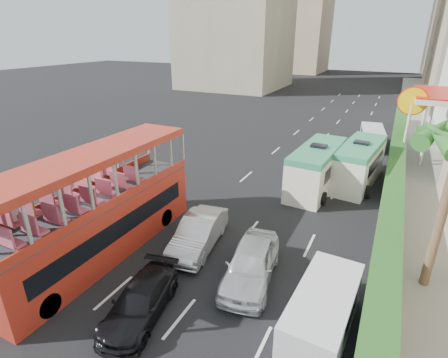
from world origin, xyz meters
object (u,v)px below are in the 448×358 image
Objects in this scene: car_black at (142,315)px; double_decker_bus at (98,206)px; panel_van_near at (322,313)px; palm_tree at (442,216)px; car_silver_lane_a at (199,246)px; minibus_near at (316,168)px; minibus_far at (358,164)px; panel_van_far at (372,138)px; van_asset at (316,173)px; car_silver_lane_b at (250,279)px.

double_decker_bus is at bearing 138.06° from car_black.
panel_van_near is 6.06m from palm_tree.
minibus_near is at bearing 61.03° from car_silver_lane_a.
car_silver_lane_a is 0.71× the size of minibus_near.
minibus_far is at bearing 110.88° from palm_tree.
double_decker_bus is 2.32× the size of car_silver_lane_a.
panel_van_near is at bearing -96.88° from panel_van_far.
van_asset is 3.42m from minibus_far.
minibus_near is at bearing -110.18° from panel_van_far.
panel_van_near is at bearing -35.27° from car_silver_lane_b.
panel_van_far reaches higher than panel_van_near.
panel_van_near is at bearing -76.26° from van_asset.
minibus_far is 1.44× the size of panel_van_near.
double_decker_bus is 17.42m from minibus_far.
minibus_far is (2.74, 13.07, 1.46)m from car_silver_lane_b.
car_silver_lane_b is at bearing -94.67° from minibus_far.
minibus_near is at bearing 58.33° from double_decker_bus.
panel_van_near is at bearing -72.58° from minibus_near.
minibus_far reaches higher than car_silver_lane_a.
panel_van_near is at bearing -80.58° from minibus_far.
minibus_far is at bearing 54.67° from car_silver_lane_a.
car_silver_lane_a is 1.10× the size of car_black.
car_silver_lane_a is 7.25m from panel_van_near.
palm_tree is (3.80, -19.83, 2.45)m from panel_van_far.
panel_van_near is (2.99, -12.47, -0.58)m from minibus_near.
car_silver_lane_b is 0.72× the size of minibus_near.
minibus_near is 1.44× the size of panel_van_far.
car_silver_lane_a is 0.72× the size of minibus_far.
panel_van_far is (10.00, 23.83, -1.60)m from double_decker_bus.
car_silver_lane_b is at bearing -105.18° from panel_van_far.
minibus_far reaches higher than car_silver_lane_b.
double_decker_bus is 14.39m from palm_tree.
minibus_near is at bearing -129.86° from minibus_far.
double_decker_bus is 5.49m from car_black.
car_silver_lane_a is 13.36m from minibus_far.
minibus_far is 9.53m from panel_van_far.
panel_van_far is 0.73× the size of palm_tree.
car_black is at bearing -158.20° from panel_van_near.
car_silver_lane_b is at bearing -88.17° from van_asset.
van_asset is at bearing 68.12° from car_silver_lane_a.
minibus_near is (0.32, 10.82, 1.49)m from car_silver_lane_b.
car_silver_lane_b is at bearing -28.93° from car_silver_lane_a.
minibus_near is (3.60, 9.60, 1.49)m from car_silver_lane_a.
car_silver_lane_b is 4.74m from car_black.
double_decker_bus is 2.29× the size of car_silver_lane_b.
van_asset is 0.72× the size of palm_tree.
car_silver_lane_b is at bearing -157.63° from palm_tree.
van_asset is at bearing 65.54° from double_decker_bus.
van_asset is 1.01× the size of panel_van_near.
car_silver_lane_a is at bearing 159.80° from panel_van_near.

